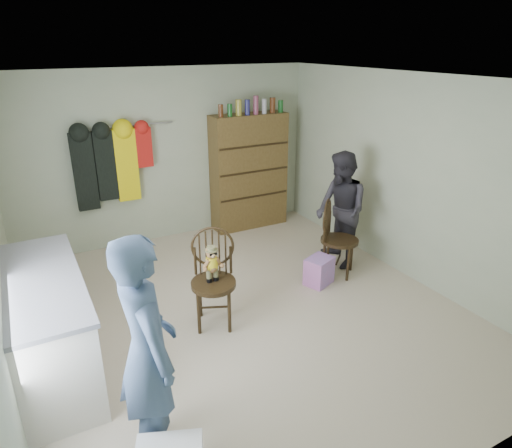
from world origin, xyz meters
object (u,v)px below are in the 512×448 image
counter (50,325)px  chair_far (335,235)px  chair_front (213,272)px  dresser (249,171)px

counter → chair_far: size_ratio=1.85×
counter → chair_far: chair_far is taller
chair_front → chair_far: chair_front is taller
counter → dresser: size_ratio=0.90×
chair_front → chair_far: (1.80, 0.29, -0.06)m
chair_front → dresser: dresser is taller
chair_far → dresser: (-0.19, 2.00, 0.37)m
chair_front → dresser: (1.61, 2.29, 0.31)m
counter → chair_far: 3.41m
dresser → chair_front: bearing=-125.1°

